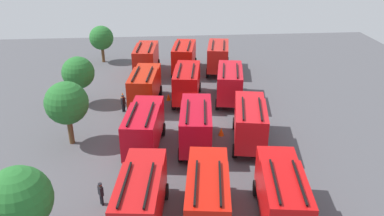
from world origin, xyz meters
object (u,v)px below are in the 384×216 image
Objects in this scene: fire_truck_2 at (230,82)px; fire_truck_4 at (208,194)px; firefighter_1 at (123,103)px; traffic_cone_0 at (221,131)px; fire_truck_1 at (250,121)px; tree_2 at (78,73)px; tree_3 at (101,38)px; fire_truck_11 at (146,58)px; fire_truck_5 at (196,124)px; tree_0 at (19,200)px; fire_truck_9 at (144,127)px; fire_truck_6 at (187,82)px; fire_truck_0 at (281,193)px; firefighter_0 at (101,193)px; tree_1 at (67,103)px; traffic_cone_2 at (168,97)px; traffic_cone_1 at (123,96)px; fire_truck_8 at (141,196)px; fire_truck_3 at (218,55)px; fire_truck_10 at (145,86)px; fire_truck_7 at (184,56)px.

fire_truck_2 is 19.27m from fire_truck_4.
firefighter_1 is 10.75m from traffic_cone_0.
fire_truck_1 is 1.01× the size of fire_truck_4.
tree_2 is (2.27, 4.53, 2.47)m from firefighter_1.
fire_truck_11 is at bearing -132.16° from tree_3.
fire_truck_5 reaches higher than traffic_cone_0.
tree_0 is at bearing 135.13° from traffic_cone_0.
fire_truck_9 is 1.50× the size of tree_3.
fire_truck_6 and fire_truck_11 have the same top height.
fire_truck_0 is 4.33× the size of firefighter_1.
firefighter_0 is at bearing 154.98° from fire_truck_2.
fire_truck_11 is at bearing 53.83° from fire_truck_2.
tree_1 reaches higher than fire_truck_2.
fire_truck_4 is 7.31m from firefighter_0.
traffic_cone_2 is (17.18, -4.94, -0.57)m from firefighter_0.
fire_truck_6 reaches higher than traffic_cone_1.
firefighter_1 reaches higher than traffic_cone_2.
tree_0 reaches higher than fire_truck_8.
fire_truck_6 reaches higher than firefighter_1.
firefighter_1 is at bearing 118.66° from traffic_cone_2.
fire_truck_10 is (-9.73, 8.97, 0.00)m from fire_truck_3.
fire_truck_2 and fire_truck_7 have the same top height.
fire_truck_3 is 1.01× the size of fire_truck_4.
tree_0 is at bearing 137.30° from fire_truck_1.
tree_0 is at bearing -162.33° from firefighter_0.
fire_truck_2 is at bearing -18.52° from fire_truck_8.
fire_truck_11 reaches higher than firefighter_1.
fire_truck_4 is at bearing -162.65° from tree_3.
fire_truck_0 is at bearing -162.07° from traffic_cone_2.
tree_1 is at bearing 0.35° from tree_0.
traffic_cone_2 is at bearing -4.99° from fire_truck_9.
traffic_cone_0 is 13.08m from traffic_cone_1.
fire_truck_3 is 1.01× the size of fire_truck_5.
fire_truck_9 is at bearing -145.35° from tree_2.
fire_truck_3 is at bearing -7.09° from traffic_cone_0.
fire_truck_9 is 6.71m from tree_1.
tree_3 is 7.39× the size of traffic_cone_1.
fire_truck_4 is 1.00× the size of fire_truck_10.
fire_truck_0 is at bearing 162.74° from firefighter_1.
fire_truck_5 is 1.00× the size of fire_truck_10.
fire_truck_11 is at bearing 36.65° from fire_truck_1.
firefighter_1 is at bearing 144.71° from fire_truck_3.
fire_truck_3 is 15.85m from firefighter_1.
tree_3 is at bearing 31.76° from fire_truck_0.
firefighter_0 is at bearing 165.64° from fire_truck_3.
fire_truck_2 is at bearing -36.04° from tree_0.
fire_truck_9 is at bearing 37.32° from firefighter_0.
fire_truck_0 is 20.68m from fire_truck_10.
fire_truck_4 reaches higher than traffic_cone_0.
fire_truck_1 is 1.01× the size of fire_truck_9.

